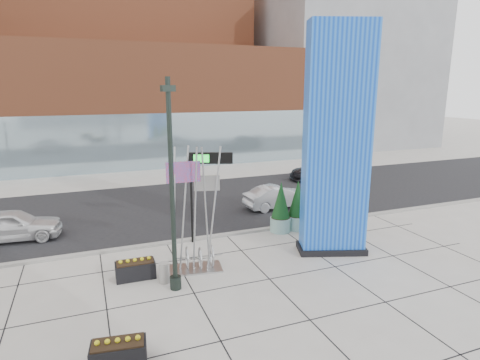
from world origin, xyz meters
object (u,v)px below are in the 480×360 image
object	(u,v)px
car_silver_mid	(278,197)
overhead_street_sign	(206,165)
blue_pylon	(337,146)
lamp_post	(173,208)
concrete_bollard	(164,273)
public_art_sculpture	(194,238)
car_white_west	(12,225)

from	to	relation	value
car_silver_mid	overhead_street_sign	bearing A→B (deg)	118.23
blue_pylon	overhead_street_sign	distance (m)	5.96
lamp_post	concrete_bollard	size ratio (longest dim) A/B	9.62
lamp_post	overhead_street_sign	xyz separation A→B (m)	(2.49, 4.20, 0.62)
blue_pylon	public_art_sculpture	distance (m)	7.15
overhead_street_sign	car_white_west	xyz separation A→B (m)	(-8.77, 3.39, -2.96)
lamp_post	public_art_sculpture	size ratio (longest dim) A/B	1.49
public_art_sculpture	overhead_street_sign	distance (m)	4.01
concrete_bollard	car_silver_mid	xyz separation A→B (m)	(8.33, 7.11, 0.29)
car_white_west	lamp_post	bearing A→B (deg)	-134.88
overhead_street_sign	car_silver_mid	xyz separation A→B (m)	(5.55, 3.54, -3.03)
concrete_bollard	car_white_west	size ratio (longest dim) A/B	0.18
public_art_sculpture	car_white_west	xyz separation A→B (m)	(-7.34, 6.28, -0.58)
overhead_street_sign	car_silver_mid	world-z (taller)	overhead_street_sign
blue_pylon	concrete_bollard	world-z (taller)	blue_pylon
blue_pylon	public_art_sculpture	world-z (taller)	blue_pylon
blue_pylon	lamp_post	bearing A→B (deg)	-154.13
concrete_bollard	car_silver_mid	distance (m)	10.96
blue_pylon	car_silver_mid	bearing A→B (deg)	103.02
public_art_sculpture	overhead_street_sign	size ratio (longest dim) A/B	1.17
blue_pylon	lamp_post	distance (m)	7.55
overhead_street_sign	car_white_west	world-z (taller)	overhead_street_sign
blue_pylon	car_silver_mid	xyz separation A→B (m)	(0.73, 6.88, -4.09)
public_art_sculpture	blue_pylon	bearing A→B (deg)	4.67
blue_pylon	concrete_bollard	bearing A→B (deg)	-159.09
lamp_post	car_silver_mid	size ratio (longest dim) A/B	1.82
lamp_post	blue_pylon	bearing A→B (deg)	6.76
concrete_bollard	car_white_west	distance (m)	9.20
concrete_bollard	overhead_street_sign	distance (m)	5.62
lamp_post	car_white_west	world-z (taller)	lamp_post
blue_pylon	overhead_street_sign	size ratio (longest dim) A/B	2.28
overhead_street_sign	car_white_west	distance (m)	9.86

